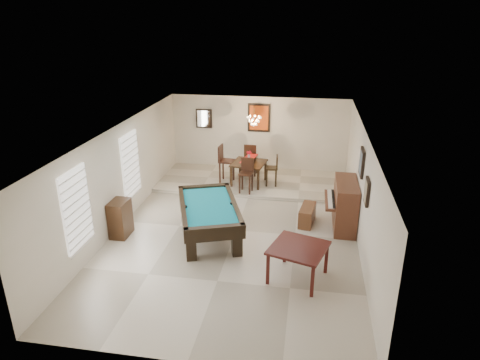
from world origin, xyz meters
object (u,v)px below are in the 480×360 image
(flower_vase, at_px, (249,155))
(dining_chair_north, at_px, (251,159))
(apothecary_chest, at_px, (120,218))
(dining_table, at_px, (249,171))
(upright_piano, at_px, (339,204))
(dining_chair_east, at_px, (272,170))
(chandelier, at_px, (254,117))
(piano_bench, at_px, (307,215))
(dining_chair_west, at_px, (227,164))
(dining_chair_south, at_px, (246,176))
(square_table, at_px, (298,262))
(pool_table, at_px, (209,221))

(flower_vase, xyz_separation_m, dining_chair_north, (-0.04, 0.79, -0.41))
(apothecary_chest, relative_size, dining_table, 0.93)
(upright_piano, bearing_deg, dining_chair_east, 130.82)
(chandelier, bearing_deg, upright_piano, -44.49)
(piano_bench, xyz_separation_m, apothecary_chest, (-4.55, -1.41, 0.22))
(dining_chair_west, relative_size, dining_chair_east, 1.24)
(dining_chair_west, bearing_deg, dining_chair_south, -130.27)
(square_table, bearing_deg, apothecary_chest, 165.42)
(pool_table, distance_m, piano_bench, 2.62)
(pool_table, height_order, upright_piano, upright_piano)
(square_table, relative_size, flower_vase, 4.13)
(dining_chair_south, height_order, dining_chair_east, dining_chair_south)
(piano_bench, relative_size, dining_table, 0.86)
(flower_vase, relative_size, dining_chair_north, 0.24)
(pool_table, height_order, chandelier, chandelier)
(upright_piano, relative_size, dining_chair_south, 1.42)
(upright_piano, distance_m, dining_chair_west, 4.11)
(pool_table, xyz_separation_m, upright_piano, (3.17, 1.08, 0.20))
(upright_piano, height_order, dining_chair_north, upright_piano)
(apothecary_chest, distance_m, dining_table, 4.55)
(apothecary_chest, distance_m, dining_chair_south, 4.00)
(piano_bench, bearing_deg, dining_table, 129.68)
(dining_chair_south, height_order, dining_chair_west, dining_chair_west)
(chandelier, bearing_deg, dining_table, -116.64)
(upright_piano, xyz_separation_m, dining_chair_west, (-3.39, 2.32, 0.10))
(dining_chair_north, distance_m, chandelier, 1.65)
(apothecary_chest, bearing_deg, flower_vase, 54.17)
(dining_table, height_order, dining_chair_south, dining_chair_south)
(dining_chair_west, bearing_deg, chandelier, -70.67)
(piano_bench, bearing_deg, dining_chair_north, 122.16)
(dining_chair_west, bearing_deg, flower_vase, -86.44)
(dining_chair_north, xyz_separation_m, dining_chair_west, (-0.67, -0.77, 0.06))
(upright_piano, distance_m, dining_chair_north, 4.11)
(square_table, bearing_deg, upright_piano, 69.58)
(flower_vase, bearing_deg, apothecary_chest, -125.83)
(upright_piano, height_order, dining_table, upright_piano)
(square_table, height_order, apothecary_chest, apothecary_chest)
(dining_chair_west, distance_m, dining_chair_east, 1.44)
(apothecary_chest, bearing_deg, dining_chair_south, 47.77)
(flower_vase, xyz_separation_m, dining_chair_west, (-0.71, 0.03, -0.35))
(pool_table, bearing_deg, dining_chair_east, 50.57)
(square_table, bearing_deg, chandelier, 107.79)
(upright_piano, bearing_deg, square_table, -110.42)
(chandelier, bearing_deg, pool_table, -99.47)
(pool_table, relative_size, dining_chair_west, 2.09)
(flower_vase, relative_size, dining_chair_south, 0.25)
(dining_chair_east, relative_size, chandelier, 1.61)
(apothecary_chest, relative_size, flower_vase, 3.54)
(dining_chair_west, xyz_separation_m, dining_chair_east, (1.43, -0.05, -0.11))
(apothecary_chest, bearing_deg, square_table, -14.58)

